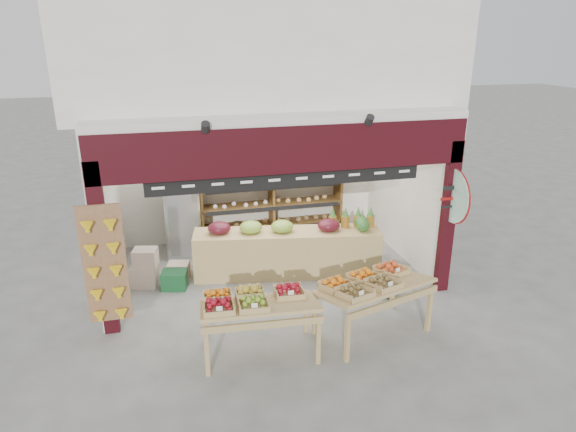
# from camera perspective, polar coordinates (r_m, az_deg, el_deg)

# --- Properties ---
(ground) EXTENTS (60.00, 60.00, 0.00)m
(ground) POSITION_cam_1_polar(r_m,az_deg,el_deg) (9.44, -1.50, -7.10)
(ground) COLOR slate
(ground) RESTS_ON ground
(shop_structure) EXTENTS (6.36, 5.12, 5.40)m
(shop_structure) POSITION_cam_1_polar(r_m,az_deg,el_deg) (9.99, -3.84, 17.79)
(shop_structure) COLOR white
(shop_structure) RESTS_ON ground
(banana_board) EXTENTS (0.60, 0.15, 1.80)m
(banana_board) POSITION_cam_1_polar(r_m,az_deg,el_deg) (7.77, -19.68, -5.43)
(banana_board) COLOR #906541
(banana_board) RESTS_ON ground
(gift_sign) EXTENTS (0.04, 0.93, 0.92)m
(gift_sign) POSITION_cam_1_polar(r_m,az_deg,el_deg) (8.78, 17.93, 2.13)
(gift_sign) COLOR #B3E1C5
(gift_sign) RESTS_ON ground
(back_shelving) EXTENTS (3.04, 0.50, 1.87)m
(back_shelving) POSITION_cam_1_polar(r_m,az_deg,el_deg) (10.87, -1.84, 3.00)
(back_shelving) COLOR brown
(back_shelving) RESTS_ON ground
(refrigerator) EXTENTS (0.71, 0.71, 1.76)m
(refrigerator) POSITION_cam_1_polar(r_m,az_deg,el_deg) (10.40, -11.65, 0.36)
(refrigerator) COLOR silver
(refrigerator) RESTS_ON ground
(cardboard_stack) EXTENTS (1.08, 0.78, 0.70)m
(cardboard_stack) POSITION_cam_1_polar(r_m,az_deg,el_deg) (9.44, -14.17, -6.01)
(cardboard_stack) COLOR silver
(cardboard_stack) RESTS_ON ground
(mid_counter) EXTENTS (3.46, 1.24, 1.07)m
(mid_counter) POSITION_cam_1_polar(r_m,az_deg,el_deg) (9.47, -0.13, -3.88)
(mid_counter) COLOR tan
(mid_counter) RESTS_ON ground
(display_table_left) EXTENTS (1.66, 1.00, 1.02)m
(display_table_left) POSITION_cam_1_polar(r_m,az_deg,el_deg) (7.12, -4.13, -9.56)
(display_table_left) COLOR tan
(display_table_left) RESTS_ON ground
(display_table_right) EXTENTS (1.83, 1.34, 1.04)m
(display_table_right) POSITION_cam_1_polar(r_m,az_deg,el_deg) (7.62, 9.01, -7.51)
(display_table_right) COLOR tan
(display_table_right) RESTS_ON ground
(watermelon_pile) EXTENTS (0.61, 0.61, 0.48)m
(watermelon_pile) POSITION_cam_1_polar(r_m,az_deg,el_deg) (9.10, 10.44, -7.45)
(watermelon_pile) COLOR #18481B
(watermelon_pile) RESTS_ON ground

